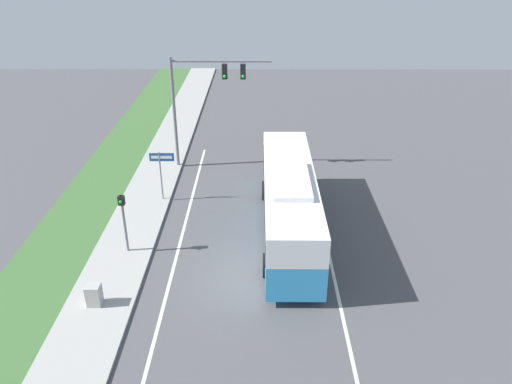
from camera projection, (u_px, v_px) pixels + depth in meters
name	position (u px, v px, depth m)	size (l,w,h in m)	color
ground_plane	(253.00, 277.00, 22.00)	(80.00, 80.00, 0.00)	#4C4C4F
sidewalk	(112.00, 276.00, 22.00)	(2.80, 80.00, 0.12)	#9E9E99
grass_verge	(40.00, 275.00, 22.03)	(3.60, 80.00, 0.10)	#3D6633
lane_divider_near	(171.00, 277.00, 22.01)	(0.14, 30.00, 0.01)	silver
lane_divider_far	(334.00, 277.00, 21.97)	(0.14, 30.00, 0.01)	silver
bus	(289.00, 199.00, 24.51)	(2.61, 11.87, 3.50)	#3393D1
signal_gantry	(201.00, 91.00, 30.60)	(6.16, 0.41, 7.10)	slate
pedestrian_signal	(123.00, 215.00, 22.83)	(0.28, 0.34, 3.02)	slate
street_sign	(161.00, 167.00, 27.57)	(1.36, 0.08, 2.96)	slate
utility_cabinet	(94.00, 295.00, 19.98)	(0.57, 0.52, 0.92)	#A8A8A3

